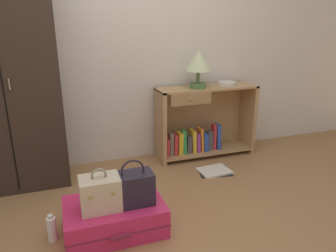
{
  "coord_description": "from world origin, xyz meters",
  "views": [
    {
      "loc": [
        -0.65,
        -1.77,
        1.44
      ],
      "look_at": [
        0.23,
        0.79,
        0.55
      ],
      "focal_mm": 34.18,
      "sensor_mm": 36.0,
      "label": 1
    }
  ],
  "objects_px": {
    "bowl": "(227,84)",
    "suitcase_large": "(115,217)",
    "table_lamp": "(198,63)",
    "train_case": "(100,193)",
    "bookshelf": "(202,124)",
    "open_book_on_floor": "(214,171)",
    "wardrobe": "(6,80)",
    "bottle": "(52,229)",
    "handbag": "(133,188)"
  },
  "relations": [
    {
      "from": "bowl",
      "to": "suitcase_large",
      "type": "bearing_deg",
      "value": -144.01
    },
    {
      "from": "table_lamp",
      "to": "bowl",
      "type": "xyz_separation_m",
      "value": [
        0.35,
        0.02,
        -0.23
      ]
    },
    {
      "from": "suitcase_large",
      "to": "train_case",
      "type": "distance_m",
      "value": 0.25
    },
    {
      "from": "bookshelf",
      "to": "open_book_on_floor",
      "type": "bearing_deg",
      "value": -97.16
    },
    {
      "from": "table_lamp",
      "to": "bookshelf",
      "type": "bearing_deg",
      "value": 27.7
    },
    {
      "from": "bowl",
      "to": "train_case",
      "type": "xyz_separation_m",
      "value": [
        -1.52,
        -1.07,
        -0.46
      ]
    },
    {
      "from": "wardrobe",
      "to": "bottle",
      "type": "relative_size",
      "value": 9.68
    },
    {
      "from": "bookshelf",
      "to": "suitcase_large",
      "type": "relative_size",
      "value": 1.55
    },
    {
      "from": "bowl",
      "to": "bookshelf",
      "type": "bearing_deg",
      "value": 175.01
    },
    {
      "from": "handbag",
      "to": "open_book_on_floor",
      "type": "bearing_deg",
      "value": 33.82
    },
    {
      "from": "table_lamp",
      "to": "bottle",
      "type": "bearing_deg",
      "value": -146.58
    },
    {
      "from": "bowl",
      "to": "train_case",
      "type": "height_order",
      "value": "bowl"
    },
    {
      "from": "handbag",
      "to": "bookshelf",
      "type": "bearing_deg",
      "value": 46.96
    },
    {
      "from": "bottle",
      "to": "open_book_on_floor",
      "type": "xyz_separation_m",
      "value": [
        1.53,
        0.59,
        -0.08
      ]
    },
    {
      "from": "wardrobe",
      "to": "handbag",
      "type": "xyz_separation_m",
      "value": [
        0.83,
        -1.03,
        -0.63
      ]
    },
    {
      "from": "bookshelf",
      "to": "table_lamp",
      "type": "distance_m",
      "value": 0.68
    },
    {
      "from": "handbag",
      "to": "wardrobe",
      "type": "bearing_deg",
      "value": 128.93
    },
    {
      "from": "bottle",
      "to": "wardrobe",
      "type": "bearing_deg",
      "value": 105.68
    },
    {
      "from": "bookshelf",
      "to": "open_book_on_floor",
      "type": "distance_m",
      "value": 0.58
    },
    {
      "from": "wardrobe",
      "to": "train_case",
      "type": "bearing_deg",
      "value": -59.43
    },
    {
      "from": "suitcase_large",
      "to": "handbag",
      "type": "relative_size",
      "value": 2.09
    },
    {
      "from": "wardrobe",
      "to": "train_case",
      "type": "relative_size",
      "value": 6.36
    },
    {
      "from": "suitcase_large",
      "to": "train_case",
      "type": "height_order",
      "value": "train_case"
    },
    {
      "from": "table_lamp",
      "to": "bowl",
      "type": "bearing_deg",
      "value": 3.31
    },
    {
      "from": "bottle",
      "to": "table_lamp",
      "type": "bearing_deg",
      "value": 33.42
    },
    {
      "from": "train_case",
      "to": "bottle",
      "type": "distance_m",
      "value": 0.42
    },
    {
      "from": "wardrobe",
      "to": "suitcase_large",
      "type": "distance_m",
      "value": 1.49
    },
    {
      "from": "bowl",
      "to": "open_book_on_floor",
      "type": "bearing_deg",
      "value": -127.01
    },
    {
      "from": "table_lamp",
      "to": "open_book_on_floor",
      "type": "distance_m",
      "value": 1.1
    },
    {
      "from": "handbag",
      "to": "bottle",
      "type": "height_order",
      "value": "handbag"
    },
    {
      "from": "bookshelf",
      "to": "train_case",
      "type": "relative_size",
      "value": 3.57
    },
    {
      "from": "wardrobe",
      "to": "bottle",
      "type": "distance_m",
      "value": 1.33
    },
    {
      "from": "bowl",
      "to": "suitcase_large",
      "type": "xyz_separation_m",
      "value": [
        -1.43,
        -1.04,
        -0.69
      ]
    },
    {
      "from": "table_lamp",
      "to": "suitcase_large",
      "type": "xyz_separation_m",
      "value": [
        -1.08,
        -1.02,
        -0.92
      ]
    },
    {
      "from": "bottle",
      "to": "suitcase_large",
      "type": "bearing_deg",
      "value": -3.1
    },
    {
      "from": "bookshelf",
      "to": "handbag",
      "type": "height_order",
      "value": "bookshelf"
    },
    {
      "from": "table_lamp",
      "to": "suitcase_large",
      "type": "bearing_deg",
      "value": -136.73
    },
    {
      "from": "train_case",
      "to": "open_book_on_floor",
      "type": "height_order",
      "value": "train_case"
    },
    {
      "from": "handbag",
      "to": "suitcase_large",
      "type": "bearing_deg",
      "value": 163.39
    },
    {
      "from": "bowl",
      "to": "open_book_on_floor",
      "type": "distance_m",
      "value": 0.95
    },
    {
      "from": "suitcase_large",
      "to": "wardrobe",
      "type": "bearing_deg",
      "value": 125.16
    },
    {
      "from": "train_case",
      "to": "handbag",
      "type": "bearing_deg",
      "value": -1.2
    },
    {
      "from": "table_lamp",
      "to": "bottle",
      "type": "xyz_separation_m",
      "value": [
        -1.51,
        -0.99,
        -0.94
      ]
    },
    {
      "from": "bookshelf",
      "to": "train_case",
      "type": "xyz_separation_m",
      "value": [
        -1.26,
        -1.1,
        -0.03
      ]
    },
    {
      "from": "suitcase_large",
      "to": "bowl",
      "type": "bearing_deg",
      "value": 35.99
    },
    {
      "from": "wardrobe",
      "to": "table_lamp",
      "type": "xyz_separation_m",
      "value": [
        1.78,
        0.03,
        0.06
      ]
    },
    {
      "from": "train_case",
      "to": "handbag",
      "type": "height_order",
      "value": "handbag"
    },
    {
      "from": "table_lamp",
      "to": "open_book_on_floor",
      "type": "relative_size",
      "value": 1.07
    },
    {
      "from": "suitcase_large",
      "to": "handbag",
      "type": "height_order",
      "value": "handbag"
    },
    {
      "from": "suitcase_large",
      "to": "open_book_on_floor",
      "type": "xyz_separation_m",
      "value": [
        1.11,
        0.61,
        -0.1
      ]
    }
  ]
}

